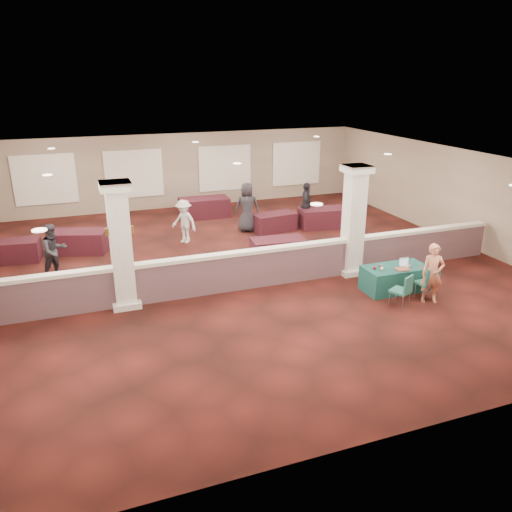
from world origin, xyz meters
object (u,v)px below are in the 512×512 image
object	(u,v)px
far_table_back_right	(274,222)
attendee_a	(54,251)
near_table	(395,278)
woman	(432,273)
attendee_d	(247,207)
far_table_front_right	(323,218)
far_table_back_center	(204,208)
conf_chair_side	(404,289)
far_table_front_left	(12,251)
far_table_front_center	(278,249)
far_table_back_left	(79,242)
attendee_b	(184,221)
attendee_c	(306,205)
conf_chair_main	(429,281)

from	to	relation	value
far_table_back_right	attendee_a	bearing A→B (deg)	-164.41
near_table	woman	bearing A→B (deg)	-65.56
near_table	attendee_d	size ratio (longest dim) A/B	0.95
far_table_front_right	far_table_back_center	xyz separation A→B (m)	(-3.93, 2.95, 0.03)
far_table_front_right	far_table_back_right	world-z (taller)	far_table_front_right
conf_chair_side	far_table_front_left	world-z (taller)	conf_chair_side
far_table_front_center	far_table_back_left	distance (m)	6.59
near_table	far_table_front_center	size ratio (longest dim) A/B	1.04
attendee_b	attendee_d	world-z (taller)	attendee_d
woman	far_table_back_center	world-z (taller)	woman
woman	attendee_c	size ratio (longest dim) A/B	0.91
conf_chair_main	conf_chair_side	bearing A→B (deg)	-169.66
near_table	far_table_back_left	bearing A→B (deg)	142.63
woman	attendee_d	distance (m)	7.83
near_table	attendee_a	bearing A→B (deg)	155.00
near_table	far_table_front_left	distance (m)	11.66
conf_chair_side	far_table_front_right	bearing A→B (deg)	51.17
far_table_front_center	attendee_d	size ratio (longest dim) A/B	0.91
attendee_c	far_table_back_right	bearing A→B (deg)	119.52
conf_chair_main	far_table_back_right	distance (m)	7.26
conf_chair_main	far_table_front_center	world-z (taller)	conf_chair_main
conf_chair_side	far_table_back_right	size ratio (longest dim) A/B	0.54
far_table_back_center	attendee_c	xyz separation A→B (m)	(3.34, -2.62, 0.45)
far_table_front_center	far_table_back_center	bearing A→B (deg)	99.51
far_table_front_left	far_table_front_center	world-z (taller)	far_table_front_center
conf_chair_main	far_table_back_left	world-z (taller)	conf_chair_main
near_table	far_table_back_center	world-z (taller)	far_table_back_center
far_table_front_center	near_table	bearing A→B (deg)	-57.91
conf_chair_main	attendee_b	size ratio (longest dim) A/B	0.59
near_table	far_table_front_right	xyz separation A→B (m)	(0.92, 6.00, 0.04)
woman	far_table_front_right	bearing A→B (deg)	107.71
far_table_front_left	woman	bearing A→B (deg)	-33.69
conf_chair_side	attendee_d	world-z (taller)	attendee_d
far_table_back_center	far_table_back_right	world-z (taller)	far_table_back_center
far_table_front_right	near_table	bearing A→B (deg)	-98.69
far_table_back_center	attendee_b	bearing A→B (deg)	-116.57
far_table_back_right	attendee_c	size ratio (longest dim) A/B	0.94
far_table_front_right	far_table_back_right	xyz separation A→B (m)	(-1.92, 0.26, -0.04)
far_table_back_center	attendee_b	distance (m)	3.32
conf_chair_main	far_table_back_left	bearing A→B (deg)	140.48
far_table_front_center	attendee_a	bearing A→B (deg)	172.91
far_table_front_center	attendee_b	bearing A→B (deg)	131.87
far_table_back_left	attendee_a	size ratio (longest dim) A/B	1.10
far_table_front_center	attendee_a	xyz separation A→B (m)	(-6.60, 0.82, 0.46)
conf_chair_main	attendee_a	world-z (taller)	attendee_a
woman	far_table_front_center	size ratio (longest dim) A/B	0.93
near_table	attendee_d	xyz separation A→B (m)	(-2.00, 6.50, 0.59)
attendee_b	far_table_back_left	bearing A→B (deg)	-133.46
conf_chair_main	far_table_front_left	distance (m)	12.48
far_table_front_right	attendee_b	world-z (taller)	attendee_b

